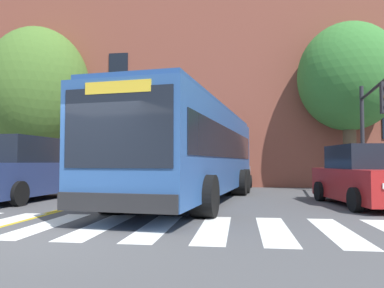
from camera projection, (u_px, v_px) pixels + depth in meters
ground_plane at (65, 237)px, 6.69m from camera, size 120.00×120.00×0.00m
crosswalk at (101, 226)px, 7.77m from camera, size 14.79×3.36×0.01m
lane_line_yellow_inner at (157, 185)px, 21.92m from camera, size 0.12×36.00×0.01m
lane_line_yellow_outer at (159, 185)px, 21.90m from camera, size 0.12×36.00×0.01m
city_bus at (194, 151)px, 12.85m from camera, size 3.96×11.94×3.16m
car_navy_near_lane at (21, 170)px, 12.95m from camera, size 2.33×4.85×2.20m
car_red_far_lane at (365, 178)px, 11.42m from camera, size 2.55×4.77×1.86m
car_grey_behind_bus at (230, 170)px, 20.85m from camera, size 2.36×4.55×1.91m
traffic_light_near_corner at (372, 117)px, 13.83m from camera, size 0.67×4.15×4.52m
traffic_light_overhead at (161, 113)px, 16.14m from camera, size 0.43×3.63×5.22m
street_tree_curbside_large at (348, 77)px, 18.24m from camera, size 5.63×5.36×8.15m
street_tree_curbside_small at (38, 89)px, 20.86m from camera, size 7.05×6.59×8.88m
building_facade at (139, 86)px, 25.04m from camera, size 36.22×8.19×12.79m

